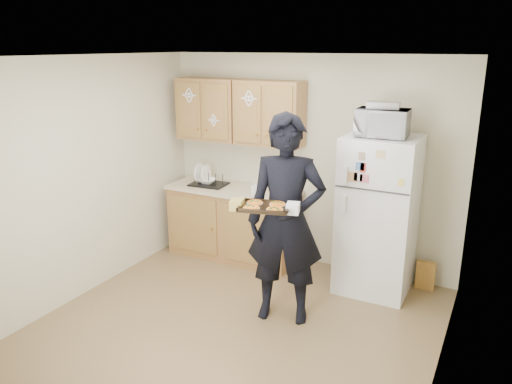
% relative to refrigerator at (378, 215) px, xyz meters
% --- Properties ---
extents(floor, '(3.60, 3.60, 0.00)m').
position_rel_refrigerator_xyz_m(floor, '(-0.95, -1.43, -0.85)').
color(floor, brown).
rests_on(floor, ground).
extents(ceiling, '(3.60, 3.60, 0.00)m').
position_rel_refrigerator_xyz_m(ceiling, '(-0.95, -1.43, 1.65)').
color(ceiling, silver).
rests_on(ceiling, wall_back).
extents(wall_back, '(3.60, 0.04, 2.50)m').
position_rel_refrigerator_xyz_m(wall_back, '(-0.95, 0.37, 0.40)').
color(wall_back, beige).
rests_on(wall_back, floor).
extents(wall_front, '(3.60, 0.04, 2.50)m').
position_rel_refrigerator_xyz_m(wall_front, '(-0.95, -3.23, 0.40)').
color(wall_front, beige).
rests_on(wall_front, floor).
extents(wall_left, '(0.04, 3.60, 2.50)m').
position_rel_refrigerator_xyz_m(wall_left, '(-2.75, -1.43, 0.40)').
color(wall_left, beige).
rests_on(wall_left, floor).
extents(wall_right, '(0.04, 3.60, 2.50)m').
position_rel_refrigerator_xyz_m(wall_right, '(0.85, -1.43, 0.40)').
color(wall_right, beige).
rests_on(wall_right, floor).
extents(refrigerator, '(0.75, 0.70, 1.70)m').
position_rel_refrigerator_xyz_m(refrigerator, '(0.00, 0.00, 0.00)').
color(refrigerator, white).
rests_on(refrigerator, floor).
extents(base_cabinet, '(1.60, 0.60, 0.86)m').
position_rel_refrigerator_xyz_m(base_cabinet, '(-1.80, 0.05, -0.42)').
color(base_cabinet, olive).
rests_on(base_cabinet, floor).
extents(countertop, '(1.64, 0.64, 0.04)m').
position_rel_refrigerator_xyz_m(countertop, '(-1.80, 0.05, 0.03)').
color(countertop, beige).
rests_on(countertop, base_cabinet).
extents(upper_cab_left, '(0.80, 0.33, 0.75)m').
position_rel_refrigerator_xyz_m(upper_cab_left, '(-2.20, 0.18, 0.98)').
color(upper_cab_left, olive).
rests_on(upper_cab_left, wall_back).
extents(upper_cab_right, '(0.80, 0.33, 0.75)m').
position_rel_refrigerator_xyz_m(upper_cab_right, '(-1.38, 0.18, 0.98)').
color(upper_cab_right, olive).
rests_on(upper_cab_right, wall_back).
extents(cereal_box, '(0.20, 0.07, 0.32)m').
position_rel_refrigerator_xyz_m(cereal_box, '(0.52, 0.24, -0.69)').
color(cereal_box, gold).
rests_on(cereal_box, floor).
extents(person, '(0.84, 0.66, 2.02)m').
position_rel_refrigerator_xyz_m(person, '(-0.62, -1.00, 0.16)').
color(person, black).
rests_on(person, floor).
extents(baking_tray, '(0.52, 0.43, 0.04)m').
position_rel_refrigerator_xyz_m(baking_tray, '(-0.70, -1.29, 0.36)').
color(baking_tray, black).
rests_on(baking_tray, person).
extents(pizza_front_left, '(0.15, 0.15, 0.02)m').
position_rel_refrigerator_xyz_m(pizza_front_left, '(-0.78, -1.39, 0.38)').
color(pizza_front_left, orange).
rests_on(pizza_front_left, baking_tray).
extents(pizza_front_right, '(0.15, 0.15, 0.02)m').
position_rel_refrigerator_xyz_m(pizza_front_right, '(-0.59, -1.33, 0.38)').
color(pizza_front_right, orange).
rests_on(pizza_front_right, baking_tray).
extents(pizza_back_left, '(0.15, 0.15, 0.02)m').
position_rel_refrigerator_xyz_m(pizza_back_left, '(-0.82, -1.25, 0.38)').
color(pizza_back_left, orange).
rests_on(pizza_back_left, baking_tray).
extents(pizza_back_right, '(0.15, 0.15, 0.02)m').
position_rel_refrigerator_xyz_m(pizza_back_right, '(-0.63, -1.19, 0.38)').
color(pizza_back_right, orange).
rests_on(pizza_back_right, baking_tray).
extents(microwave, '(0.53, 0.37, 0.28)m').
position_rel_refrigerator_xyz_m(microwave, '(-0.01, -0.05, 0.99)').
color(microwave, white).
rests_on(microwave, refrigerator).
extents(foil_pan, '(0.34, 0.26, 0.07)m').
position_rel_refrigerator_xyz_m(foil_pan, '(-0.02, -0.02, 1.16)').
color(foil_pan, '#BAB9C1').
rests_on(foil_pan, microwave).
extents(dish_rack, '(0.46, 0.36, 0.18)m').
position_rel_refrigerator_xyz_m(dish_rack, '(-2.14, 0.03, 0.14)').
color(dish_rack, black).
rests_on(dish_rack, countertop).
extents(bowl, '(0.25, 0.25, 0.05)m').
position_rel_refrigerator_xyz_m(bowl, '(-2.16, 0.03, 0.10)').
color(bowl, white).
rests_on(bowl, dish_rack).
extents(soap_bottle, '(0.10, 0.10, 0.17)m').
position_rel_refrigerator_xyz_m(soap_bottle, '(-1.43, -0.08, 0.14)').
color(soap_bottle, white).
rests_on(soap_bottle, countertop).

